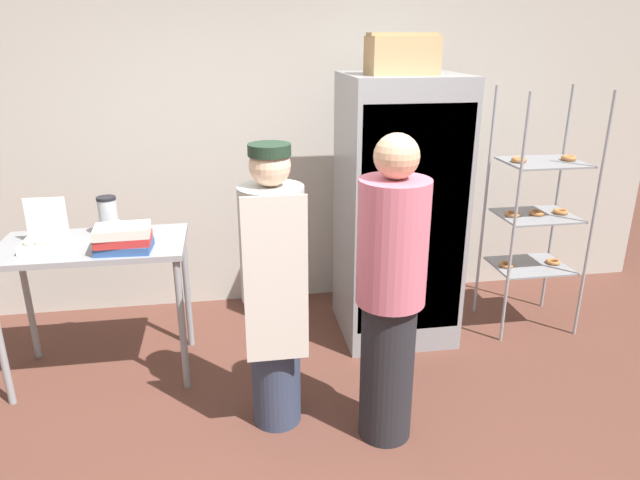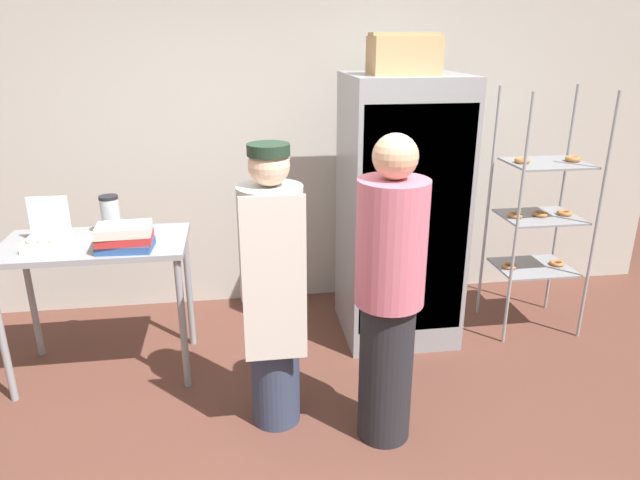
{
  "view_description": "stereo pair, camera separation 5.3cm",
  "coord_description": "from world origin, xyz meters",
  "px_view_note": "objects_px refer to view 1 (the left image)",
  "views": [
    {
      "loc": [
        -0.44,
        -2.29,
        2.13
      ],
      "look_at": [
        0.06,
        0.75,
        1.01
      ],
      "focal_mm": 32.0,
      "sensor_mm": 36.0,
      "label": 1
    },
    {
      "loc": [
        -0.39,
        -2.29,
        2.13
      ],
      "look_at": [
        0.06,
        0.75,
        1.01
      ],
      "focal_mm": 32.0,
      "sensor_mm": 36.0,
      "label": 2
    }
  ],
  "objects_px": {
    "refrigerator": "(398,211)",
    "person_customer": "(390,294)",
    "baking_rack": "(537,214)",
    "person_baker": "(274,288)",
    "binder_stack": "(123,238)",
    "cardboard_storage_box": "(402,54)",
    "blender_pitcher": "(108,218)",
    "donut_box": "(44,240)"
  },
  "relations": [
    {
      "from": "refrigerator",
      "to": "person_customer",
      "type": "xyz_separation_m",
      "value": [
        -0.38,
        -1.16,
        -0.08
      ]
    },
    {
      "from": "baking_rack",
      "to": "person_baker",
      "type": "relative_size",
      "value": 1.1
    },
    {
      "from": "donut_box",
      "to": "person_baker",
      "type": "distance_m",
      "value": 1.47
    },
    {
      "from": "refrigerator",
      "to": "person_baker",
      "type": "bearing_deg",
      "value": -135.62
    },
    {
      "from": "person_customer",
      "to": "binder_stack",
      "type": "bearing_deg",
      "value": 152.94
    },
    {
      "from": "person_customer",
      "to": "donut_box",
      "type": "bearing_deg",
      "value": 155.8
    },
    {
      "from": "blender_pitcher",
      "to": "donut_box",
      "type": "bearing_deg",
      "value": -151.51
    },
    {
      "from": "blender_pitcher",
      "to": "binder_stack",
      "type": "bearing_deg",
      "value": -66.73
    },
    {
      "from": "refrigerator",
      "to": "person_customer",
      "type": "relative_size",
      "value": 1.11
    },
    {
      "from": "person_customer",
      "to": "blender_pitcher",
      "type": "bearing_deg",
      "value": 146.24
    },
    {
      "from": "refrigerator",
      "to": "blender_pitcher",
      "type": "bearing_deg",
      "value": -176.46
    },
    {
      "from": "donut_box",
      "to": "blender_pitcher",
      "type": "distance_m",
      "value": 0.4
    },
    {
      "from": "baking_rack",
      "to": "donut_box",
      "type": "bearing_deg",
      "value": -175.85
    },
    {
      "from": "blender_pitcher",
      "to": "person_baker",
      "type": "height_order",
      "value": "person_baker"
    },
    {
      "from": "refrigerator",
      "to": "person_baker",
      "type": "xyz_separation_m",
      "value": [
        -0.97,
        -0.95,
        -0.1
      ]
    },
    {
      "from": "donut_box",
      "to": "cardboard_storage_box",
      "type": "bearing_deg",
      "value": 5.68
    },
    {
      "from": "blender_pitcher",
      "to": "person_customer",
      "type": "height_order",
      "value": "person_customer"
    },
    {
      "from": "baking_rack",
      "to": "person_baker",
      "type": "bearing_deg",
      "value": -156.26
    },
    {
      "from": "donut_box",
      "to": "cardboard_storage_box",
      "type": "distance_m",
      "value": 2.48
    },
    {
      "from": "blender_pitcher",
      "to": "refrigerator",
      "type": "bearing_deg",
      "value": 3.54
    },
    {
      "from": "refrigerator",
      "to": "baking_rack",
      "type": "relative_size",
      "value": 1.05
    },
    {
      "from": "donut_box",
      "to": "blender_pitcher",
      "type": "bearing_deg",
      "value": 28.49
    },
    {
      "from": "refrigerator",
      "to": "person_customer",
      "type": "bearing_deg",
      "value": -108.22
    },
    {
      "from": "refrigerator",
      "to": "cardboard_storage_box",
      "type": "relative_size",
      "value": 4.31
    },
    {
      "from": "blender_pitcher",
      "to": "person_baker",
      "type": "xyz_separation_m",
      "value": [
        0.97,
        -0.83,
        -0.18
      ]
    },
    {
      "from": "person_customer",
      "to": "person_baker",
      "type": "bearing_deg",
      "value": 159.84
    },
    {
      "from": "donut_box",
      "to": "refrigerator",
      "type": "bearing_deg",
      "value": 7.65
    },
    {
      "from": "blender_pitcher",
      "to": "person_customer",
      "type": "bearing_deg",
      "value": -33.76
    },
    {
      "from": "refrigerator",
      "to": "blender_pitcher",
      "type": "height_order",
      "value": "refrigerator"
    },
    {
      "from": "donut_box",
      "to": "binder_stack",
      "type": "bearing_deg",
      "value": -14.93
    },
    {
      "from": "refrigerator",
      "to": "binder_stack",
      "type": "xyz_separation_m",
      "value": [
        -1.81,
        -0.44,
        0.05
      ]
    },
    {
      "from": "baking_rack",
      "to": "binder_stack",
      "type": "bearing_deg",
      "value": -172.61
    },
    {
      "from": "blender_pitcher",
      "to": "person_baker",
      "type": "distance_m",
      "value": 1.29
    },
    {
      "from": "donut_box",
      "to": "cardboard_storage_box",
      "type": "xyz_separation_m",
      "value": [
        2.24,
        0.22,
        1.04
      ]
    },
    {
      "from": "person_baker",
      "to": "cardboard_storage_box",
      "type": "bearing_deg",
      "value": 43.21
    },
    {
      "from": "baking_rack",
      "to": "cardboard_storage_box",
      "type": "bearing_deg",
      "value": -179.02
    },
    {
      "from": "donut_box",
      "to": "cardboard_storage_box",
      "type": "relative_size",
      "value": 0.65
    },
    {
      "from": "refrigerator",
      "to": "blender_pitcher",
      "type": "xyz_separation_m",
      "value": [
        -1.94,
        -0.12,
        0.08
      ]
    },
    {
      "from": "blender_pitcher",
      "to": "binder_stack",
      "type": "distance_m",
      "value": 0.34
    },
    {
      "from": "binder_stack",
      "to": "cardboard_storage_box",
      "type": "bearing_deg",
      "value": 11.27
    },
    {
      "from": "person_baker",
      "to": "donut_box",
      "type": "bearing_deg",
      "value": 154.09
    },
    {
      "from": "donut_box",
      "to": "person_customer",
      "type": "relative_size",
      "value": 0.17
    }
  ]
}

